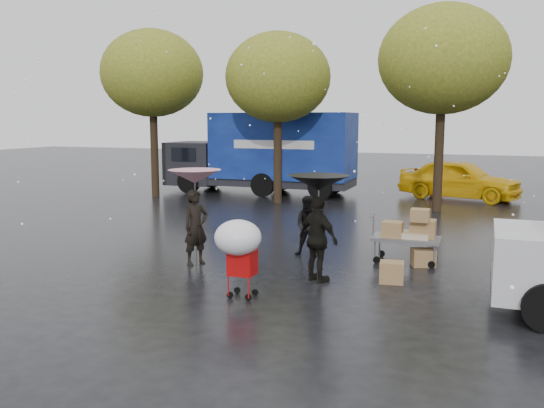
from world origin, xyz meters
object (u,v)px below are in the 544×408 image
at_px(person_black, 318,239).
at_px(vendor_cart, 410,231).
at_px(shopping_cart, 239,242).
at_px(blue_truck, 265,153).
at_px(person_pink, 196,227).
at_px(yellow_taxi, 460,179).

bearing_deg(person_black, vendor_cart, -95.37).
distance_m(person_black, vendor_cart, 2.66).
bearing_deg(shopping_cart, blue_truck, 109.36).
distance_m(person_pink, shopping_cart, 2.81).
relative_size(person_black, blue_truck, 0.21).
xyz_separation_m(shopping_cart, blue_truck, (-5.01, 14.26, 0.69)).
height_order(person_pink, shopping_cart, person_pink).
height_order(vendor_cart, blue_truck, blue_truck).
relative_size(person_pink, blue_truck, 0.20).
bearing_deg(vendor_cart, yellow_taxi, 87.27).
xyz_separation_m(vendor_cart, blue_truck, (-7.54, 10.45, 1.03)).
relative_size(person_pink, person_black, 0.97).
relative_size(vendor_cart, blue_truck, 0.18).
height_order(person_pink, yellow_taxi, person_pink).
bearing_deg(vendor_cart, shopping_cart, -123.66).
height_order(blue_truck, yellow_taxi, blue_truck).
distance_m(vendor_cart, yellow_taxi, 11.42).
relative_size(person_pink, yellow_taxi, 0.35).
xyz_separation_m(person_pink, yellow_taxi, (5.02, 13.19, -0.03)).
bearing_deg(vendor_cart, person_pink, -158.28).
distance_m(person_pink, vendor_cart, 4.81).
bearing_deg(person_pink, shopping_cart, -107.28).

